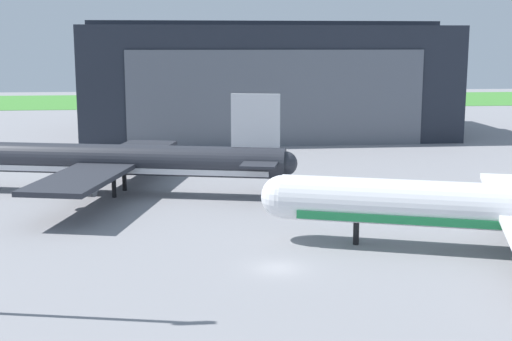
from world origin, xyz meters
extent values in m
plane|color=gray|center=(0.00, 0.00, 0.00)|extent=(440.00, 440.00, 0.00)
cube|color=#438935|center=(0.00, 173.55, 0.04)|extent=(440.00, 56.00, 0.08)
cube|color=#232833|center=(9.36, 90.15, 10.93)|extent=(71.35, 39.95, 21.86)
cube|color=slate|center=(9.36, 70.02, 8.74)|extent=(54.23, 0.30, 17.49)
cube|color=#232833|center=(9.36, 90.15, 22.46)|extent=(71.35, 9.59, 1.20)
sphere|color=white|center=(1.60, 8.60, 4.29)|extent=(4.08, 4.08, 4.08)
cylinder|color=black|center=(8.33, 6.27, 1.08)|extent=(0.56, 0.56, 2.17)
cylinder|color=#282B33|center=(-17.59, 31.82, 4.37)|extent=(45.11, 14.61, 3.81)
sphere|color=#282B33|center=(4.51, 26.36, 4.37)|extent=(2.97, 2.97, 2.97)
cube|color=silver|center=(-17.59, 31.82, 3.33)|extent=(41.58, 13.77, 0.67)
cube|color=silver|center=(0.98, 27.23, 9.52)|extent=(5.84, 1.81, 6.48)
cube|color=#282B33|center=(2.55, 29.80, 4.76)|extent=(5.26, 6.16, 0.28)
cube|color=#282B33|center=(1.17, 24.23, 4.76)|extent=(5.26, 6.16, 0.28)
cube|color=#282B33|center=(-14.30, 41.35, 3.90)|extent=(11.38, 19.21, 0.56)
cube|color=#282B33|center=(-19.11, 21.85, 3.90)|extent=(11.38, 19.21, 0.56)
cylinder|color=gray|center=(-15.42, 40.14, 2.55)|extent=(4.02, 2.90, 2.10)
cylinder|color=gray|center=(-19.54, 23.44, 2.55)|extent=(4.02, 2.90, 2.10)
cylinder|color=black|center=(-15.34, 33.32, 1.23)|extent=(0.56, 0.56, 2.47)
cylinder|color=black|center=(-16.30, 29.44, 1.23)|extent=(0.56, 0.56, 2.47)
camera|label=1|loc=(-7.72, -56.25, 18.81)|focal=49.21mm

